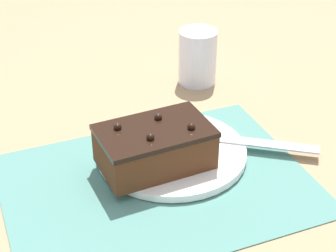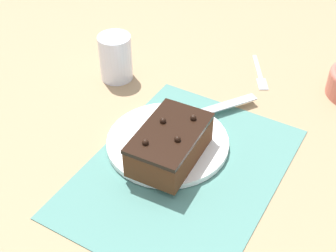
# 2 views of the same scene
# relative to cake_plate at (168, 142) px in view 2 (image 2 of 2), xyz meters

# --- Properties ---
(ground_plane) EXTENTS (3.00, 3.00, 0.00)m
(ground_plane) POSITION_rel_cake_plate_xyz_m (0.05, 0.06, -0.01)
(ground_plane) COLOR #9E7F5B
(placemat_woven) EXTENTS (0.46, 0.34, 0.00)m
(placemat_woven) POSITION_rel_cake_plate_xyz_m (0.05, 0.06, -0.01)
(placemat_woven) COLOR slate
(placemat_woven) RESTS_ON ground_plane
(cake_plate) EXTENTS (0.24, 0.24, 0.01)m
(cake_plate) POSITION_rel_cake_plate_xyz_m (0.00, 0.00, 0.00)
(cake_plate) COLOR white
(cake_plate) RESTS_ON placemat_woven
(chocolate_cake) EXTENTS (0.18, 0.11, 0.07)m
(chocolate_cake) POSITION_rel_cake_plate_xyz_m (0.04, 0.03, 0.04)
(chocolate_cake) COLOR #512D19
(chocolate_cake) RESTS_ON cake_plate
(serving_knife) EXTENTS (0.22, 0.16, 0.01)m
(serving_knife) POSITION_rel_cake_plate_xyz_m (-0.08, -0.00, 0.01)
(serving_knife) COLOR #472D19
(serving_knife) RESTS_ON cake_plate
(drinking_glass) EXTENTS (0.08, 0.08, 0.11)m
(drinking_glass) POSITION_rel_cake_plate_xyz_m (-0.15, -0.23, 0.05)
(drinking_glass) COLOR white
(drinking_glass) RESTS_ON ground_plane
(dessert_fork) EXTENTS (0.14, 0.09, 0.01)m
(dessert_fork) POSITION_rel_cake_plate_xyz_m (-0.33, 0.07, -0.01)
(dessert_fork) COLOR #B7BABF
(dessert_fork) RESTS_ON ground_plane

